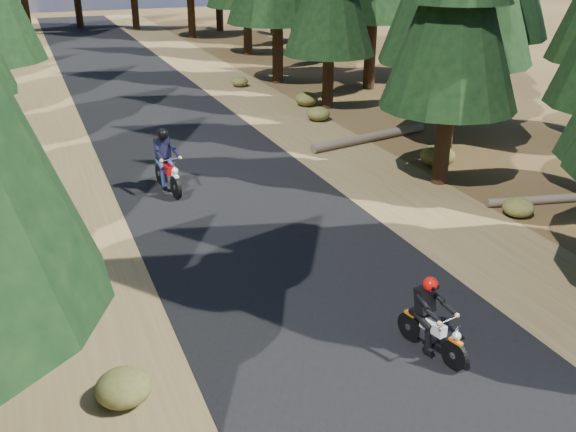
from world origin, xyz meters
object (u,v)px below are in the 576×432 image
object	(u,v)px
log_near	(370,137)
rider_follow	(167,171)
rider_lead	(432,330)
log_far	(551,199)

from	to	relation	value
log_near	rider_follow	xyz separation A→B (m)	(-7.72, -2.14, 0.44)
rider_lead	log_far	bearing A→B (deg)	-158.85
log_far	rider_lead	xyz separation A→B (m)	(-6.99, -4.62, 0.36)
log_near	log_far	xyz separation A→B (m)	(1.74, -6.98, -0.04)
log_far	rider_follow	distance (m)	10.63
log_far	rider_lead	size ratio (longest dim) A/B	2.23
rider_lead	rider_follow	distance (m)	9.78
log_near	rider_lead	xyz separation A→B (m)	(-5.25, -11.60, 0.32)
log_far	rider_lead	world-z (taller)	rider_lead
log_near	rider_lead	size ratio (longest dim) A/B	3.00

